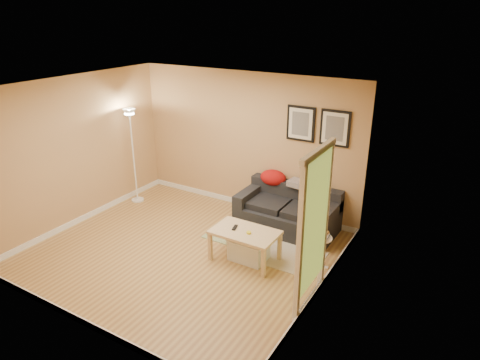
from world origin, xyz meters
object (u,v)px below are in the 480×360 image
at_px(floor_lamp, 134,159).
at_px(sofa, 287,210).
at_px(storage_bin, 249,249).
at_px(coffee_table, 245,246).
at_px(side_table, 320,252).
at_px(book_stack, 321,235).

bearing_deg(floor_lamp, sofa, 8.13).
distance_m(storage_bin, floor_lamp, 3.18).
distance_m(sofa, coffee_table, 1.25).
relative_size(coffee_table, floor_lamp, 0.53).
height_order(sofa, side_table, sofa).
xyz_separation_m(sofa, side_table, (0.92, -0.81, -0.13)).
bearing_deg(book_stack, floor_lamp, -164.41).
distance_m(coffee_table, side_table, 1.13).
xyz_separation_m(storage_bin, side_table, (1.01, 0.38, 0.07)).
xyz_separation_m(coffee_table, storage_bin, (0.04, 0.05, -0.07)).
distance_m(book_stack, floor_lamp, 4.05).
bearing_deg(side_table, book_stack, -96.39).
bearing_deg(floor_lamp, storage_bin, -13.93).
relative_size(coffee_table, storage_bin, 1.75).
bearing_deg(floor_lamp, coffee_table, -14.98).
bearing_deg(storage_bin, book_stack, 19.66).
bearing_deg(book_stack, sofa, 159.09).
xyz_separation_m(sofa, book_stack, (0.92, -0.83, 0.15)).
xyz_separation_m(coffee_table, side_table, (1.05, 0.42, -0.01)).
bearing_deg(book_stack, coffee_table, -137.71).
bearing_deg(sofa, side_table, -41.37).
height_order(storage_bin, book_stack, book_stack).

